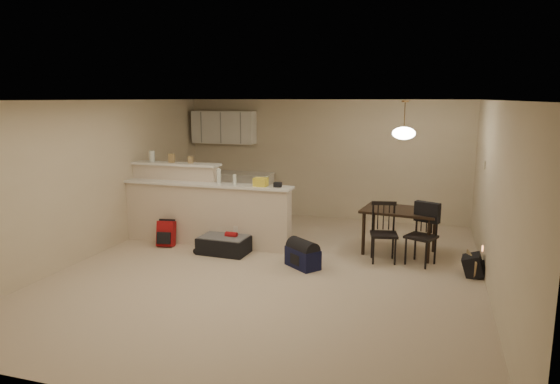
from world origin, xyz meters
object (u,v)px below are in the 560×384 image
at_px(navy_duffel, 303,258).
at_px(dining_chair_near, 384,233).
at_px(pendant_lamp, 404,133).
at_px(dining_chair_far, 421,235).
at_px(red_backpack, 166,234).
at_px(black_daypack, 473,266).
at_px(suitcase, 224,245).
at_px(dining_table, 400,215).

bearing_deg(navy_duffel, dining_chair_near, 67.53).
relative_size(pendant_lamp, dining_chair_far, 0.66).
distance_m(pendant_lamp, dining_chair_far, 1.63).
bearing_deg(pendant_lamp, red_backpack, -168.88).
distance_m(dining_chair_far, black_daypack, 0.86).
bearing_deg(suitcase, dining_table, 19.54).
relative_size(dining_table, pendant_lamp, 2.07).
height_order(dining_chair_far, navy_duffel, dining_chair_far).
distance_m(suitcase, red_backpack, 1.13).
height_order(dining_chair_near, black_daypack, dining_chair_near).
xyz_separation_m(dining_table, dining_chair_near, (-0.20, -0.50, -0.19)).
relative_size(dining_table, dining_chair_far, 1.37).
bearing_deg(dining_table, suitcase, -155.38).
xyz_separation_m(dining_table, suitcase, (-2.76, -0.85, -0.52)).
distance_m(dining_chair_near, black_daypack, 1.37).
relative_size(suitcase, red_backpack, 1.84).
bearing_deg(dining_table, red_backpack, -161.31).
height_order(dining_table, dining_chair_far, dining_chair_far).
xyz_separation_m(suitcase, black_daypack, (3.87, 0.08, 0.02)).
distance_m(dining_table, dining_chair_far, 0.62).
bearing_deg(red_backpack, black_daypack, -9.08).
distance_m(suitcase, black_daypack, 3.87).
height_order(suitcase, black_daypack, black_daypack).
bearing_deg(dining_table, pendant_lamp, -145.86).
distance_m(red_backpack, black_daypack, 4.99).
bearing_deg(pendant_lamp, dining_chair_near, -111.97).
bearing_deg(dining_table, dining_chair_near, -104.39).
bearing_deg(pendant_lamp, navy_duffel, -139.50).
xyz_separation_m(dining_chair_near, dining_chair_far, (0.56, 0.03, 0.00)).
distance_m(dining_table, suitcase, 2.93).
height_order(suitcase, navy_duffel, navy_duffel).
height_order(pendant_lamp, dining_chair_near, pendant_lamp).
distance_m(dining_table, pendant_lamp, 1.34).
bearing_deg(dining_chair_far, dining_table, 151.18).
bearing_deg(pendant_lamp, black_daypack, -34.65).
relative_size(navy_duffel, black_daypack, 1.59).
xyz_separation_m(pendant_lamp, black_daypack, (1.10, -0.76, -1.84)).
relative_size(dining_table, dining_chair_near, 1.38).
distance_m(dining_chair_far, red_backpack, 4.26).
xyz_separation_m(dining_table, red_backpack, (-3.88, -0.76, -0.43)).
height_order(red_backpack, black_daypack, red_backpack).
bearing_deg(navy_duffel, dining_table, 78.62).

